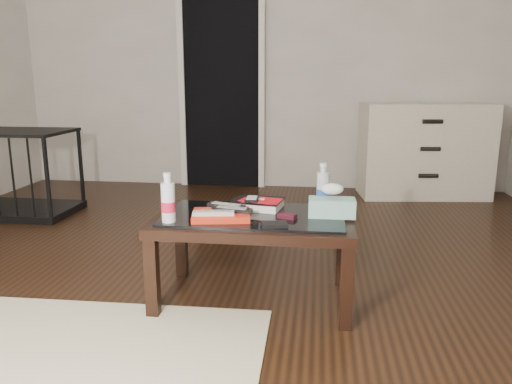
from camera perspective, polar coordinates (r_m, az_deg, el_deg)
ground at (r=3.02m, az=-5.17°, el=-9.28°), size 5.00×5.00×0.00m
doorway at (r=5.29m, az=-3.93°, el=11.69°), size 0.90×0.08×2.07m
coffee_table at (r=2.55m, az=-0.22°, el=-3.96°), size 1.00×0.60×0.46m
dresser at (r=5.10m, az=18.68°, el=4.53°), size 1.25×0.63×0.90m
pet_crate at (r=4.68m, az=-25.48°, el=0.51°), size 0.90×0.61×0.71m
magazines at (r=2.46m, az=-4.01°, el=-2.66°), size 0.31×0.25×0.03m
remote_silver at (r=2.41m, az=-4.88°, el=-2.38°), size 0.21×0.08×0.02m
remote_black_front at (r=2.47m, az=-2.75°, el=-1.99°), size 0.21×0.09×0.02m
remote_black_back at (r=2.54m, az=-3.43°, el=-1.56°), size 0.21×0.11×0.02m
textbook at (r=2.64m, az=0.24°, el=-1.36°), size 0.28×0.24×0.05m
dvd_mailers at (r=2.63m, az=0.41°, el=-0.88°), size 0.22×0.19×0.01m
ipod at (r=2.59m, az=-0.48°, el=-0.79°), size 0.07×0.11×0.02m
flip_phone at (r=2.46m, az=3.58°, el=-2.76°), size 0.10×0.08×0.02m
wallet at (r=2.32m, az=2.10°, el=-3.73°), size 0.13×0.10×0.02m
water_bottle_left at (r=2.41m, az=-10.03°, el=-0.64°), size 0.08×0.08×0.24m
water_bottle_right at (r=2.67m, az=7.64°, el=0.77°), size 0.07×0.07×0.24m
tissue_box at (r=2.51m, az=8.65°, el=-1.76°), size 0.23×0.12×0.09m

